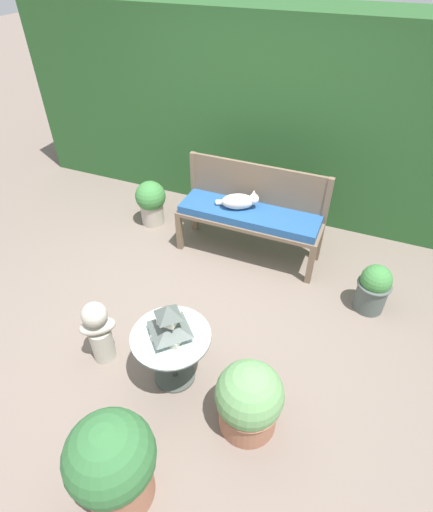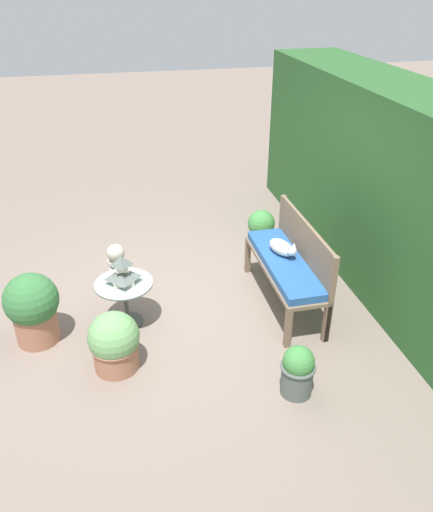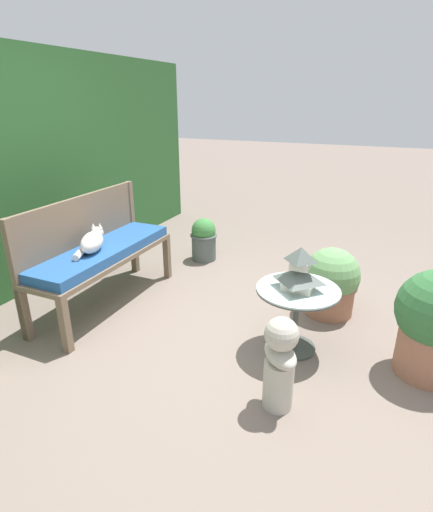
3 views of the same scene
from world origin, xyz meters
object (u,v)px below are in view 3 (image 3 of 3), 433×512
potted_plant_patio_mid (204,239)px  pagoda_birdhouse (300,271)px  cat (92,242)px  potted_plant_table_far (331,282)px  garden_bust (280,361)px  patio_table (297,302)px  garden_bench (104,255)px

potted_plant_patio_mid → pagoda_birdhouse: bearing=-134.0°
cat → potted_plant_table_far: (0.79, -1.90, -0.36)m
garden_bust → potted_plant_patio_mid: (2.01, 1.46, -0.07)m
patio_table → garden_bust: (-0.64, -0.05, -0.07)m
potted_plant_table_far → garden_bust: bearing=176.0°
cat → garden_bust: (-0.53, -1.80, -0.32)m
garden_bench → potted_plant_table_far: potted_plant_table_far is taller
pagoda_birdhouse → potted_plant_table_far: (0.68, -0.14, -0.35)m
garden_bench → potted_plant_table_far: (0.67, -1.89, -0.19)m
garden_bench → cat: size_ratio=3.37×
garden_bust → garden_bench: bearing=30.9°
pagoda_birdhouse → potted_plant_table_far: pagoda_birdhouse is taller
pagoda_birdhouse → patio_table: bearing=-76.0°
garden_bench → patio_table: size_ratio=2.53×
patio_table → garden_bust: 0.65m
garden_bench → potted_plant_table_far: size_ratio=2.55×
garden_bench → potted_plant_patio_mid: garden_bench is taller
garden_bench → garden_bust: bearing=-109.9°
garden_bench → potted_plant_table_far: bearing=-70.6°
patio_table → potted_plant_table_far: bearing=-12.1°
cat → pagoda_birdhouse: 1.76m
patio_table → potted_plant_patio_mid: bearing=46.0°
garden_bench → cat: bearing=177.9°
pagoda_birdhouse → garden_bust: 0.72m
cat → pagoda_birdhouse: (0.11, -1.75, -0.01)m
garden_bust → potted_plant_patio_mid: bearing=-3.1°
patio_table → garden_bench: bearing=89.7°
garden_bench → cat: cat is taller
cat → potted_plant_patio_mid: bearing=-36.1°
garden_bench → pagoda_birdhouse: 1.75m
pagoda_birdhouse → garden_bust: pagoda_birdhouse is taller
cat → pagoda_birdhouse: size_ratio=1.43×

